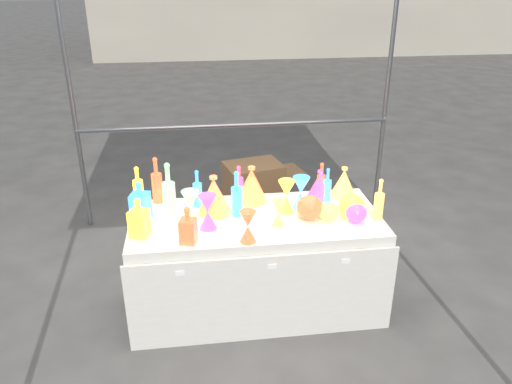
{
  "coord_description": "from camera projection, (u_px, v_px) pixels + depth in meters",
  "views": [
    {
      "loc": [
        -0.42,
        -3.17,
        2.4
      ],
      "look_at": [
        0.0,
        0.0,
        0.95
      ],
      "focal_mm": 35.0,
      "sensor_mm": 36.0,
      "label": 1
    }
  ],
  "objects": [
    {
      "name": "decanter_2",
      "position": [
        140.0,
        201.0,
        3.49
      ],
      "size": [
        0.15,
        0.15,
        0.29
      ],
      "primitive_type": null,
      "rotation": [
        0.0,
        0.0,
        -0.23
      ],
      "color": "green",
      "rests_on": "display_table"
    },
    {
      "name": "hourglass_5",
      "position": [
        301.0,
        193.0,
        3.67
      ],
      "size": [
        0.14,
        0.14,
        0.25
      ],
      "primitive_type": null,
      "rotation": [
        0.0,
        0.0,
        -0.11
      ],
      "color": "green",
      "rests_on": "display_table"
    },
    {
      "name": "cardboard_box_closed",
      "position": [
        253.0,
        183.0,
        5.51
      ],
      "size": [
        0.68,
        0.56,
        0.44
      ],
      "primitive_type": "cube",
      "rotation": [
        0.0,
        0.0,
        0.23
      ],
      "color": "#A5754A",
      "rests_on": "ground"
    },
    {
      "name": "hourglass_3",
      "position": [
        191.0,
        208.0,
        3.45
      ],
      "size": [
        0.14,
        0.14,
        0.25
      ],
      "primitive_type": null,
      "rotation": [
        0.0,
        0.0,
        -0.1
      ],
      "color": "#C126B2",
      "rests_on": "display_table"
    },
    {
      "name": "decanter_0",
      "position": [
        139.0,
        217.0,
        3.29
      ],
      "size": [
        0.15,
        0.15,
        0.28
      ],
      "primitive_type": null,
      "rotation": [
        0.0,
        0.0,
        -0.37
      ],
      "color": "red",
      "rests_on": "display_table"
    },
    {
      "name": "lampshade_1",
      "position": [
        252.0,
        184.0,
        3.79
      ],
      "size": [
        0.26,
        0.26,
        0.28
      ],
      "primitive_type": null,
      "rotation": [
        0.0,
        0.0,
        -0.09
      ],
      "color": "yellow",
      "rests_on": "display_table"
    },
    {
      "name": "globe_2",
      "position": [
        310.0,
        209.0,
        3.55
      ],
      "size": [
        0.25,
        0.25,
        0.16
      ],
      "primitive_type": null,
      "rotation": [
        0.0,
        0.0,
        0.34
      ],
      "color": "orange",
      "rests_on": "display_table"
    },
    {
      "name": "bottle_3",
      "position": [
        239.0,
        182.0,
        3.84
      ],
      "size": [
        0.09,
        0.09,
        0.27
      ],
      "primitive_type": null,
      "rotation": [
        0.0,
        0.0,
        -0.39
      ],
      "color": "blue",
      "rests_on": "display_table"
    },
    {
      "name": "display_table",
      "position": [
        256.0,
        262.0,
        3.74
      ],
      "size": [
        1.84,
        0.83,
        0.75
      ],
      "color": "silver",
      "rests_on": "ground"
    },
    {
      "name": "bottle_7",
      "position": [
        237.0,
        194.0,
        3.55
      ],
      "size": [
        0.1,
        0.1,
        0.34
      ],
      "primitive_type": null,
      "rotation": [
        0.0,
        0.0,
        -0.22
      ],
      "color": "green",
      "rests_on": "display_table"
    },
    {
      "name": "globe_1",
      "position": [
        328.0,
        212.0,
        3.54
      ],
      "size": [
        0.18,
        0.18,
        0.12
      ],
      "primitive_type": null,
      "rotation": [
        0.0,
        0.0,
        -0.28
      ],
      "color": "#12765D",
      "rests_on": "display_table"
    },
    {
      "name": "globe_3",
      "position": [
        356.0,
        214.0,
        3.5
      ],
      "size": [
        0.19,
        0.19,
        0.12
      ],
      "primitive_type": null,
      "rotation": [
        0.0,
        0.0,
        -0.25
      ],
      "color": "blue",
      "rests_on": "display_table"
    },
    {
      "name": "ground",
      "position": [
        256.0,
        302.0,
        3.9
      ],
      "size": [
        80.0,
        80.0,
        0.0
      ],
      "primitive_type": "plane",
      "color": "#605D59",
      "rests_on": "ground"
    },
    {
      "name": "lampshade_2",
      "position": [
        320.0,
        184.0,
        3.86
      ],
      "size": [
        0.22,
        0.22,
        0.22
      ],
      "primitive_type": null,
      "rotation": [
        0.0,
        0.0,
        0.21
      ],
      "color": "blue",
      "rests_on": "display_table"
    },
    {
      "name": "lampshade_3",
      "position": [
        344.0,
        182.0,
        3.87
      ],
      "size": [
        0.24,
        0.24,
        0.24
      ],
      "primitive_type": null,
      "rotation": [
        0.0,
        0.0,
        -0.17
      ],
      "color": "#12765D",
      "rests_on": "display_table"
    },
    {
      "name": "bottle_0",
      "position": [
        138.0,
        185.0,
        3.75
      ],
      "size": [
        0.08,
        0.08,
        0.3
      ],
      "primitive_type": null,
      "rotation": [
        0.0,
        0.0,
        -0.1
      ],
      "color": "red",
      "rests_on": "display_table"
    },
    {
      "name": "bottle_2",
      "position": [
        157.0,
        180.0,
        3.75
      ],
      "size": [
        0.1,
        0.1,
        0.36
      ],
      "primitive_type": null,
      "rotation": [
        0.0,
        0.0,
        -0.34
      ],
      "color": "orange",
      "rests_on": "display_table"
    },
    {
      "name": "hourglass_1",
      "position": [
        208.0,
        212.0,
        3.39
      ],
      "size": [
        0.14,
        0.14,
        0.25
      ],
      "primitive_type": null,
      "rotation": [
        0.0,
        0.0,
        -0.11
      ],
      "color": "blue",
      "rests_on": "display_table"
    },
    {
      "name": "bottle_8",
      "position": [
        327.0,
        185.0,
        3.78
      ],
      "size": [
        0.06,
        0.06,
        0.27
      ],
      "primitive_type": null,
      "rotation": [
        0.0,
        0.0,
        -0.04
      ],
      "color": "green",
      "rests_on": "display_table"
    },
    {
      "name": "hourglass_4",
      "position": [
        286.0,
        196.0,
        3.63
      ],
      "size": [
        0.15,
        0.15,
        0.24
      ],
      "primitive_type": null,
      "rotation": [
        0.0,
        0.0,
        -0.24
      ],
      "color": "red",
      "rests_on": "display_table"
    },
    {
      "name": "bottle_11",
      "position": [
        379.0,
        199.0,
        3.51
      ],
      "size": [
        0.09,
        0.09,
        0.31
      ],
      "primitive_type": null,
      "rotation": [
        0.0,
        0.0,
        0.36
      ],
      "color": "#12765D",
      "rests_on": "display_table"
    },
    {
      "name": "bottle_5",
      "position": [
        169.0,
        190.0,
        3.51
      ],
      "size": [
        0.09,
        0.09,
        0.42
      ],
      "primitive_type": null,
      "rotation": [
        0.0,
        0.0,
        0.02
      ],
      "color": "#C126B2",
      "rests_on": "display_table"
    },
    {
      "name": "decanter_1",
      "position": [
        188.0,
        225.0,
        3.22
      ],
      "size": [
        0.12,
        0.12,
        0.26
      ],
      "primitive_type": null,
      "rotation": [
        0.0,
        0.0,
        -0.27
      ],
      "color": "orange",
      "rests_on": "display_table"
    },
    {
      "name": "cardboard_box_flat",
      "position": [
        276.0,
        175.0,
        6.21
      ],
      "size": [
        0.78,
        0.64,
        0.06
      ],
      "primitive_type": "cube",
      "rotation": [
        0.0,
        0.0,
        0.24
      ],
      "color": "#A5754A",
      "rests_on": "ground"
    },
    {
      "name": "hourglass_0",
      "position": [
        248.0,
        227.0,
        3.23
      ],
      "size": [
        0.11,
        0.11,
        0.22
      ],
      "primitive_type": null,
      "rotation": [
        0.0,
        0.0,
        0.02
      ],
      "color": "orange",
      "rests_on": "display_table"
    },
    {
      "name": "bottle_9",
      "position": [
        321.0,
        180.0,
        3.85
      ],
      "size": [
        0.08,
        0.08,
        0.29
      ],
      "primitive_type": null,
      "rotation": [
        0.0,
        0.0,
        0.42
      ],
      "color": "orange",
      "rests_on": "display_table"
    },
    {
      "name": "hourglass_2",
      "position": [
        278.0,
        213.0,
        3.45
      ],
      "size": [
        0.12,
        0.12,
        0.19
      ],
      "primitive_type": null,
      "rotation": [
        0.0,
        0.0,
        -0.3
      ],
      "color": "#12765D",
      "rests_on": "display_table"
    },
    {
      "name": "lampshade_0",
      "position": [
        214.0,
        195.0,
        3.6
      ],
      "size": [
        0.33,
        0.33,
        0.29
      ],
      "primitive_type": null,
      "rotation": [
        0.0,
        0.0,
        0.43
      ],
      "color": "yellow",
      "rests_on": "display_table"
    },
    {
      "name": "globe_0",
      "position": [
        351.0,
        207.0,
        3.57
      ],
      "size": [
        0.21,
        0.21,
        0.15
      ],
      "primitive_type": null,
      "rotation": [
        0.0,
        0.0,
        0.1
      ],
      "color": "red",
      "rests_on": "display_table"
    },
    {
      "name": "bottle_10",
      "position": [
        320.0,
        189.0,
        3.69
      ],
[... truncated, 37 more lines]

